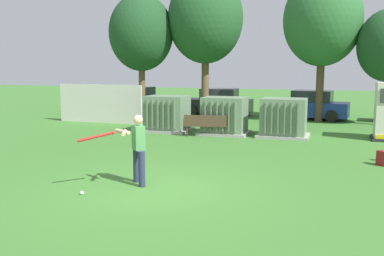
{
  "coord_description": "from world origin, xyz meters",
  "views": [
    {
      "loc": [
        4.12,
        -9.11,
        2.9
      ],
      "look_at": [
        -0.2,
        3.5,
        1.0
      ],
      "focal_mm": 40.05,
      "sensor_mm": 36.0,
      "label": 1
    }
  ],
  "objects_px": {
    "transformer_mid_east": "(284,118)",
    "backpack": "(383,158)",
    "transformer_west": "(167,114)",
    "parked_car_right_of_center": "(310,106)",
    "sports_ball": "(82,193)",
    "parked_car_leftmost": "(135,100)",
    "batter": "(136,146)",
    "transformer_mid_west": "(225,116)",
    "parked_car_left_of_center": "(217,103)",
    "park_bench": "(205,124)"
  },
  "relations": [
    {
      "from": "transformer_mid_east",
      "to": "parked_car_right_of_center",
      "type": "xyz_separation_m",
      "value": [
        0.64,
        6.75,
        -0.04
      ]
    },
    {
      "from": "sports_ball",
      "to": "backpack",
      "type": "height_order",
      "value": "backpack"
    },
    {
      "from": "transformer_west",
      "to": "transformer_mid_east",
      "type": "xyz_separation_m",
      "value": [
        5.2,
        0.12,
        0.0
      ]
    },
    {
      "from": "parked_car_leftmost",
      "to": "parked_car_right_of_center",
      "type": "xyz_separation_m",
      "value": [
        11.27,
        -0.78,
        0.0
      ]
    },
    {
      "from": "sports_ball",
      "to": "parked_car_leftmost",
      "type": "xyz_separation_m",
      "value": [
        -7.29,
        17.35,
        0.71
      ]
    },
    {
      "from": "transformer_west",
      "to": "sports_ball",
      "type": "relative_size",
      "value": 23.33
    },
    {
      "from": "batter",
      "to": "backpack",
      "type": "relative_size",
      "value": 3.95
    },
    {
      "from": "transformer_west",
      "to": "transformer_mid_east",
      "type": "height_order",
      "value": "same"
    },
    {
      "from": "transformer_mid_west",
      "to": "parked_car_right_of_center",
      "type": "height_order",
      "value": "same"
    },
    {
      "from": "backpack",
      "to": "parked_car_leftmost",
      "type": "bearing_deg",
      "value": 139.8
    },
    {
      "from": "park_bench",
      "to": "batter",
      "type": "distance_m",
      "value": 7.71
    },
    {
      "from": "transformer_mid_west",
      "to": "transformer_mid_east",
      "type": "bearing_deg",
      "value": 2.08
    },
    {
      "from": "transformer_mid_east",
      "to": "batter",
      "type": "xyz_separation_m",
      "value": [
        -2.54,
        -8.62,
        0.19
      ]
    },
    {
      "from": "park_bench",
      "to": "sports_ball",
      "type": "relative_size",
      "value": 20.47
    },
    {
      "from": "park_bench",
      "to": "parked_car_leftmost",
      "type": "bearing_deg",
      "value": 131.55
    },
    {
      "from": "transformer_west",
      "to": "parked_car_left_of_center",
      "type": "height_order",
      "value": "same"
    },
    {
      "from": "park_bench",
      "to": "backpack",
      "type": "bearing_deg",
      "value": -27.55
    },
    {
      "from": "park_bench",
      "to": "parked_car_leftmost",
      "type": "height_order",
      "value": "parked_car_leftmost"
    },
    {
      "from": "parked_car_leftmost",
      "to": "parked_car_left_of_center",
      "type": "xyz_separation_m",
      "value": [
        5.8,
        -0.39,
        0.0
      ]
    },
    {
      "from": "transformer_west",
      "to": "park_bench",
      "type": "bearing_deg",
      "value": -21.8
    },
    {
      "from": "sports_ball",
      "to": "parked_car_right_of_center",
      "type": "xyz_separation_m",
      "value": [
        3.98,
        16.57,
        0.71
      ]
    },
    {
      "from": "batter",
      "to": "parked_car_leftmost",
      "type": "xyz_separation_m",
      "value": [
        -8.1,
        16.15,
        -0.22
      ]
    },
    {
      "from": "parked_car_leftmost",
      "to": "parked_car_right_of_center",
      "type": "distance_m",
      "value": 11.3
    },
    {
      "from": "transformer_mid_west",
      "to": "sports_ball",
      "type": "xyz_separation_m",
      "value": [
        -0.83,
        -9.73,
        -0.74
      ]
    },
    {
      "from": "batter",
      "to": "sports_ball",
      "type": "distance_m",
      "value": 1.72
    },
    {
      "from": "transformer_mid_west",
      "to": "parked_car_right_of_center",
      "type": "xyz_separation_m",
      "value": [
        3.15,
        6.84,
        -0.04
      ]
    },
    {
      "from": "batter",
      "to": "backpack",
      "type": "height_order",
      "value": "batter"
    },
    {
      "from": "backpack",
      "to": "parked_car_leftmost",
      "type": "distance_m",
      "value": 18.46
    },
    {
      "from": "transformer_mid_west",
      "to": "batter",
      "type": "distance_m",
      "value": 8.53
    },
    {
      "from": "park_bench",
      "to": "sports_ball",
      "type": "xyz_separation_m",
      "value": [
        -0.22,
        -8.88,
        -0.49
      ]
    },
    {
      "from": "transformer_west",
      "to": "parked_car_leftmost",
      "type": "xyz_separation_m",
      "value": [
        -5.44,
        7.65,
        -0.04
      ]
    },
    {
      "from": "batter",
      "to": "parked_car_leftmost",
      "type": "bearing_deg",
      "value": 116.63
    },
    {
      "from": "batter",
      "to": "parked_car_right_of_center",
      "type": "xyz_separation_m",
      "value": [
        3.17,
        15.37,
        -0.22
      ]
    },
    {
      "from": "backpack",
      "to": "parked_car_right_of_center",
      "type": "distance_m",
      "value": 11.49
    },
    {
      "from": "batter",
      "to": "sports_ball",
      "type": "xyz_separation_m",
      "value": [
        -0.81,
        -1.2,
        -0.93
      ]
    },
    {
      "from": "transformer_west",
      "to": "parked_car_right_of_center",
      "type": "height_order",
      "value": "same"
    },
    {
      "from": "parked_car_left_of_center",
      "to": "parked_car_leftmost",
      "type": "bearing_deg",
      "value": 176.12
    },
    {
      "from": "transformer_west",
      "to": "transformer_mid_east",
      "type": "distance_m",
      "value": 5.2
    },
    {
      "from": "parked_car_leftmost",
      "to": "parked_car_right_of_center",
      "type": "relative_size",
      "value": 1.01
    },
    {
      "from": "park_bench",
      "to": "batter",
      "type": "bearing_deg",
      "value": -85.63
    },
    {
      "from": "transformer_west",
      "to": "batter",
      "type": "distance_m",
      "value": 8.91
    },
    {
      "from": "sports_ball",
      "to": "backpack",
      "type": "distance_m",
      "value": 8.71
    },
    {
      "from": "parked_car_right_of_center",
      "to": "sports_ball",
      "type": "bearing_deg",
      "value": -103.51
    },
    {
      "from": "transformer_west",
      "to": "sports_ball",
      "type": "bearing_deg",
      "value": -79.2
    },
    {
      "from": "backpack",
      "to": "parked_car_left_of_center",
      "type": "height_order",
      "value": "parked_car_left_of_center"
    },
    {
      "from": "backpack",
      "to": "parked_car_left_of_center",
      "type": "distance_m",
      "value": 14.2
    },
    {
      "from": "transformer_mid_east",
      "to": "parked_car_left_of_center",
      "type": "height_order",
      "value": "same"
    },
    {
      "from": "transformer_mid_east",
      "to": "backpack",
      "type": "distance_m",
      "value": 5.6
    },
    {
      "from": "parked_car_left_of_center",
      "to": "sports_ball",
      "type": "bearing_deg",
      "value": -84.96
    },
    {
      "from": "batter",
      "to": "transformer_west",
      "type": "bearing_deg",
      "value": 107.36
    }
  ]
}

